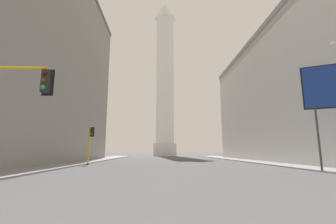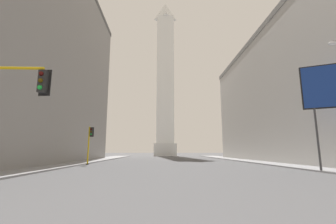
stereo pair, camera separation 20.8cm
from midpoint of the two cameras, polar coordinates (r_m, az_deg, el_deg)
sidewalk_left at (r=33.09m, az=-24.92°, el=-11.99°), size 5.00×96.00×0.15m
sidewalk_right at (r=34.77m, az=26.84°, el=-11.70°), size 5.00×96.00×0.15m
obelisk at (r=86.18m, az=-0.65°, el=8.58°), size 7.94×7.94×60.26m
traffic_light_mid_left at (r=32.97m, az=-19.05°, el=-6.59°), size 0.76×0.52×5.14m
billboard_sign at (r=25.15m, az=37.05°, el=4.96°), size 4.97×2.44×9.67m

